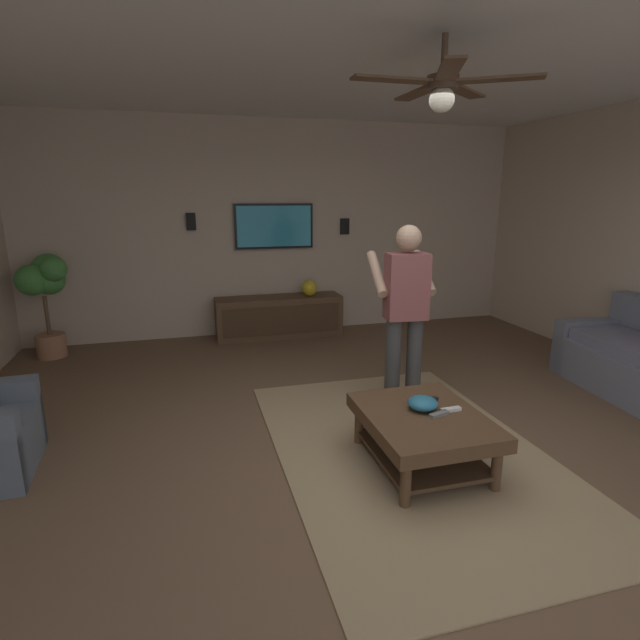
% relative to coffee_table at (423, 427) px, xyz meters
% --- Properties ---
extents(ground_plane, '(8.79, 8.79, 0.00)m').
position_rel_coffee_table_xyz_m(ground_plane, '(0.20, 0.22, -0.30)').
color(ground_plane, brown).
extents(wall_back_tv, '(0.10, 6.96, 2.87)m').
position_rel_coffee_table_xyz_m(wall_back_tv, '(3.91, 0.22, 1.14)').
color(wall_back_tv, '#BCA893').
rests_on(wall_back_tv, ground).
extents(ceiling_slab, '(7.53, 6.96, 0.10)m').
position_rel_coffee_table_xyz_m(ceiling_slab, '(0.20, 0.22, 2.62)').
color(ceiling_slab, white).
extents(area_rug, '(3.01, 1.93, 0.01)m').
position_rel_coffee_table_xyz_m(area_rug, '(0.20, -0.00, -0.29)').
color(area_rug, '#9E8460').
rests_on(area_rug, ground).
extents(coffee_table, '(1.00, 0.80, 0.40)m').
position_rel_coffee_table_xyz_m(coffee_table, '(0.00, 0.00, 0.00)').
color(coffee_table, '#513823').
rests_on(coffee_table, ground).
extents(media_console, '(0.45, 1.70, 0.55)m').
position_rel_coffee_table_xyz_m(media_console, '(3.58, 0.34, -0.02)').
color(media_console, '#513823').
rests_on(media_console, ground).
extents(tv, '(0.05, 1.07, 0.60)m').
position_rel_coffee_table_xyz_m(tv, '(3.82, 0.34, 1.18)').
color(tv, black).
extents(person_standing, '(0.57, 0.57, 1.64)m').
position_rel_coffee_table_xyz_m(person_standing, '(1.03, -0.32, 0.64)').
color(person_standing, '#3F3F3F').
rests_on(person_standing, ground).
extents(potted_plant_tall, '(0.51, 0.56, 1.23)m').
position_rel_coffee_table_xyz_m(potted_plant_tall, '(3.41, 3.12, 0.56)').
color(potted_plant_tall, '#9E6B4C').
rests_on(potted_plant_tall, ground).
extents(bowl, '(0.21, 0.21, 0.10)m').
position_rel_coffee_table_xyz_m(bowl, '(0.07, -0.02, 0.15)').
color(bowl, teal).
rests_on(bowl, coffee_table).
extents(remote_white, '(0.05, 0.15, 0.02)m').
position_rel_coffee_table_xyz_m(remote_white, '(-0.01, -0.21, 0.12)').
color(remote_white, white).
rests_on(remote_white, coffee_table).
extents(remote_black, '(0.13, 0.14, 0.02)m').
position_rel_coffee_table_xyz_m(remote_black, '(0.15, -0.15, 0.12)').
color(remote_black, black).
rests_on(remote_black, coffee_table).
extents(remote_grey, '(0.08, 0.16, 0.02)m').
position_rel_coffee_table_xyz_m(remote_grey, '(-0.06, -0.09, 0.12)').
color(remote_grey, slate).
rests_on(remote_grey, coffee_table).
extents(vase_round, '(0.22, 0.22, 0.22)m').
position_rel_coffee_table_xyz_m(vase_round, '(3.53, -0.07, 0.36)').
color(vase_round, gold).
rests_on(vase_round, media_console).
extents(wall_speaker_left, '(0.06, 0.12, 0.22)m').
position_rel_coffee_table_xyz_m(wall_speaker_left, '(3.83, -0.67, 1.16)').
color(wall_speaker_left, black).
extents(wall_speaker_right, '(0.06, 0.12, 0.22)m').
position_rel_coffee_table_xyz_m(wall_speaker_right, '(3.83, 1.43, 1.26)').
color(wall_speaker_right, black).
extents(ceiling_fan, '(1.18, 1.14, 0.46)m').
position_rel_coffee_table_xyz_m(ceiling_fan, '(0.18, -0.11, 2.25)').
color(ceiling_fan, '#4C3828').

